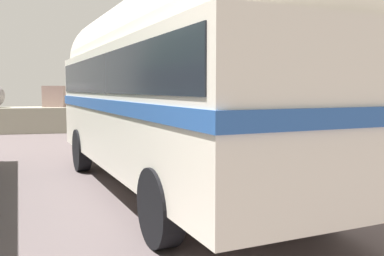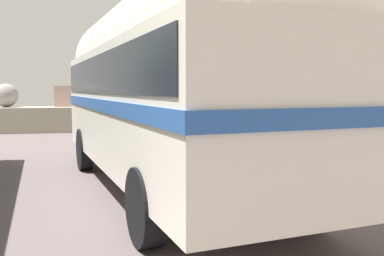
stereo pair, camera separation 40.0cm
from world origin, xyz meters
TOP-DOWN VIEW (x-y plane):
  - ground at (0.00, 0.00)m, footprint 32.00×26.00m
  - breakwater at (0.08, 11.81)m, footprint 31.36×1.94m
  - vintage_coach at (-1.59, -0.11)m, footprint 4.12×8.89m
  - parked_car_nearest at (5.09, 3.17)m, footprint 4.11×1.75m
  - lamp_post at (1.03, 5.61)m, footprint 1.06×0.75m

SIDE VIEW (x-z plane):
  - ground at x=0.00m, z-range 0.00..0.02m
  - breakwater at x=0.08m, z-range -0.49..1.81m
  - parked_car_nearest at x=5.09m, z-range 0.04..1.90m
  - vintage_coach at x=-1.59m, z-range 0.20..3.90m
  - lamp_post at x=1.03m, z-range 0.41..6.78m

